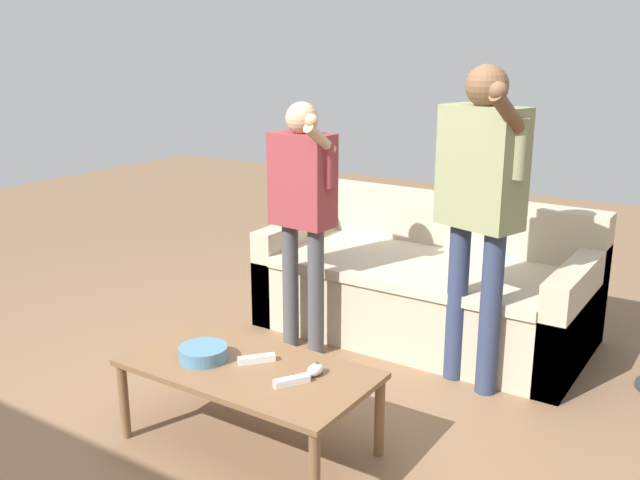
% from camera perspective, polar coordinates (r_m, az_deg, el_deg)
% --- Properties ---
extents(ground_plane, '(12.00, 12.00, 0.00)m').
position_cam_1_polar(ground_plane, '(3.33, -6.81, -15.62)').
color(ground_plane, brown).
extents(couch, '(1.90, 0.97, 0.79)m').
position_cam_1_polar(couch, '(4.38, 8.56, -3.76)').
color(couch, '#B7A88E').
rests_on(couch, ground).
extents(coffee_table, '(1.09, 0.57, 0.38)m').
position_cam_1_polar(coffee_table, '(3.13, -5.78, -10.68)').
color(coffee_table, brown).
rests_on(coffee_table, ground).
extents(snack_bowl, '(0.21, 0.21, 0.06)m').
position_cam_1_polar(snack_bowl, '(3.18, -9.30, -8.90)').
color(snack_bowl, teal).
rests_on(snack_bowl, coffee_table).
extents(game_remote_nunchuk, '(0.06, 0.09, 0.05)m').
position_cam_1_polar(game_remote_nunchuk, '(3.01, -0.38, -10.32)').
color(game_remote_nunchuk, white).
rests_on(game_remote_nunchuk, coffee_table).
extents(player_left, '(0.41, 0.31, 1.41)m').
position_cam_1_polar(player_left, '(3.90, -1.43, 3.32)').
color(player_left, '#47474C').
rests_on(player_left, ground).
extents(player_right, '(0.46, 0.44, 1.62)m').
position_cam_1_polar(player_right, '(3.53, 12.68, 3.78)').
color(player_right, '#2D3856').
rests_on(player_right, ground).
extents(game_remote_wand_near, '(0.11, 0.15, 0.03)m').
position_cam_1_polar(game_remote_wand_near, '(2.94, -2.27, -11.19)').
color(game_remote_wand_near, white).
rests_on(game_remote_wand_near, coffee_table).
extents(game_remote_wand_far, '(0.13, 0.15, 0.03)m').
position_cam_1_polar(game_remote_wand_far, '(3.13, -5.09, -9.45)').
color(game_remote_wand_far, white).
rests_on(game_remote_wand_far, coffee_table).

